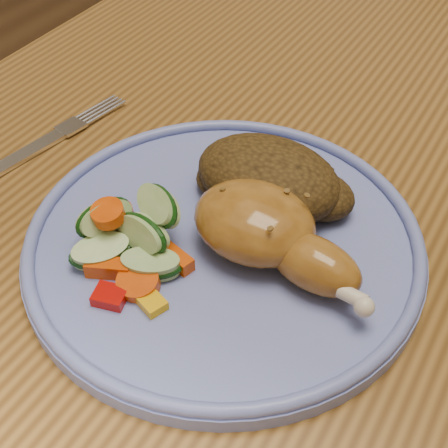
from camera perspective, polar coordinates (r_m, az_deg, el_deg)
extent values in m
cube|color=brown|center=(0.56, 15.78, 1.39)|extent=(0.90, 1.40, 0.04)
cube|color=brown|center=(1.37, 6.10, 11.09)|extent=(0.06, 0.06, 0.71)
cylinder|color=#4C2D16|center=(1.21, 8.82, -3.79)|extent=(0.04, 0.04, 0.41)
cylinder|color=#4C2D16|center=(1.47, 14.59, 5.25)|extent=(0.04, 0.04, 0.41)
cylinder|color=#6471B9|center=(0.47, 0.00, -1.85)|extent=(0.30, 0.30, 0.01)
torus|color=#6471B9|center=(0.46, 0.00, -0.89)|extent=(0.30, 0.30, 0.01)
ellipsoid|color=#9B6320|center=(0.44, 2.79, 0.18)|extent=(0.09, 0.07, 0.05)
ellipsoid|color=#9B6320|center=(0.43, 8.28, -3.64)|extent=(0.07, 0.05, 0.04)
sphere|color=beige|center=(0.41, 12.69, -7.40)|extent=(0.01, 0.01, 0.01)
ellipsoid|color=#442E11|center=(0.48, 4.06, 4.27)|extent=(0.12, 0.09, 0.05)
ellipsoid|color=#442E11|center=(0.49, 8.59, 2.63)|extent=(0.06, 0.05, 0.03)
ellipsoid|color=#442E11|center=(0.50, 0.13, 4.05)|extent=(0.05, 0.04, 0.02)
cube|color=#A50A05|center=(0.43, -10.37, -6.51)|extent=(0.03, 0.02, 0.01)
cube|color=#E5A507|center=(0.42, -6.58, -7.21)|extent=(0.02, 0.02, 0.01)
cylinder|color=#E04A07|center=(0.45, -10.56, 0.95)|extent=(0.02, 0.03, 0.01)
cylinder|color=#E04A07|center=(0.48, -9.73, 0.81)|extent=(0.03, 0.03, 0.02)
cylinder|color=#E04A07|center=(0.43, -7.84, -5.34)|extent=(0.03, 0.03, 0.01)
cube|color=#E04A07|center=(0.44, -4.38, -3.16)|extent=(0.03, 0.02, 0.01)
cube|color=#E04A07|center=(0.44, -10.54, -3.99)|extent=(0.03, 0.02, 0.01)
cylinder|color=#ACC781|center=(0.47, -8.82, -0.49)|extent=(0.06, 0.06, 0.02)
cylinder|color=#ACC781|center=(0.45, -11.21, -2.47)|extent=(0.06, 0.06, 0.02)
cylinder|color=#ACC781|center=(0.44, -6.70, -3.69)|extent=(0.06, 0.06, 0.02)
cylinder|color=#ACC781|center=(0.46, -10.92, 0.57)|extent=(0.04, 0.05, 0.04)
cylinder|color=#ACC781|center=(0.44, -7.43, -0.81)|extent=(0.05, 0.03, 0.04)
cylinder|color=#ACC781|center=(0.45, -6.02, 1.67)|extent=(0.05, 0.05, 0.04)
cylinder|color=#ACC781|center=(0.47, -9.21, -0.54)|extent=(0.06, 0.06, 0.02)
cube|color=silver|center=(0.58, -19.08, 5.25)|extent=(0.04, 0.13, 0.00)
cube|color=silver|center=(0.61, -13.83, 8.63)|extent=(0.03, 0.08, 0.00)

